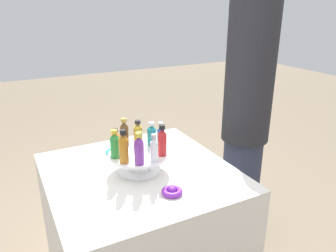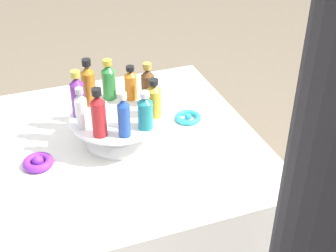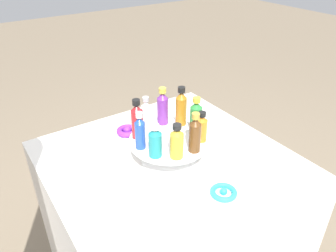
{
  "view_description": "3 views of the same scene",
  "coord_description": "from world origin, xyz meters",
  "px_view_note": "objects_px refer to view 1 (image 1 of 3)",
  "views": [
    {
      "loc": [
        1.23,
        -0.49,
        1.45
      ],
      "look_at": [
        -0.04,
        0.17,
        0.92
      ],
      "focal_mm": 35.0,
      "sensor_mm": 36.0,
      "label": 1
    },
    {
      "loc": [
        0.25,
        1.12,
        1.53
      ],
      "look_at": [
        -0.06,
        0.25,
        0.94
      ],
      "focal_mm": 50.0,
      "sensor_mm": 36.0,
      "label": 2
    },
    {
      "loc": [
        -0.77,
        0.52,
        1.43
      ],
      "look_at": [
        -0.0,
        0.01,
        0.89
      ],
      "focal_mm": 35.0,
      "sensor_mm": 36.0,
      "label": 3
    }
  ],
  "objects_px": {
    "bottle_orange": "(116,141)",
    "bottle_red": "(162,141)",
    "bottle_purple": "(139,150)",
    "bottle_gold": "(138,133)",
    "ribbon_bow_purple": "(172,191)",
    "bottle_brown": "(124,133)",
    "ribbon_bow_teal": "(114,151)",
    "bottle_clear": "(154,149)",
    "display_stand": "(139,160)",
    "bottle_teal": "(152,135)",
    "bottle_blue": "(161,137)",
    "person_figure": "(246,117)",
    "bottle_amber": "(124,148)",
    "bottle_green": "(115,145)"
  },
  "relations": [
    {
      "from": "ribbon_bow_purple",
      "to": "ribbon_bow_teal",
      "type": "relative_size",
      "value": 1.03
    },
    {
      "from": "bottle_orange",
      "to": "ribbon_bow_purple",
      "type": "xyz_separation_m",
      "value": [
        0.3,
        0.12,
        -0.13
      ]
    },
    {
      "from": "bottle_orange",
      "to": "bottle_red",
      "type": "distance_m",
      "value": 0.21
    },
    {
      "from": "bottle_brown",
      "to": "bottle_purple",
      "type": "xyz_separation_m",
      "value": [
        0.2,
        -0.01,
        0.0
      ]
    },
    {
      "from": "bottle_teal",
      "to": "bottle_gold",
      "type": "bearing_deg",
      "value": -129.34
    },
    {
      "from": "bottle_red",
      "to": "bottle_gold",
      "type": "relative_size",
      "value": 1.21
    },
    {
      "from": "bottle_amber",
      "to": "ribbon_bow_purple",
      "type": "bearing_deg",
      "value": 35.67
    },
    {
      "from": "bottle_blue",
      "to": "ribbon_bow_teal",
      "type": "height_order",
      "value": "bottle_blue"
    },
    {
      "from": "bottle_red",
      "to": "bottle_teal",
      "type": "xyz_separation_m",
      "value": [
        -0.12,
        0.01,
        -0.01
      ]
    },
    {
      "from": "bottle_clear",
      "to": "bottle_gold",
      "type": "xyz_separation_m",
      "value": [
        -0.2,
        0.01,
        -0.0
      ]
    },
    {
      "from": "bottle_clear",
      "to": "bottle_gold",
      "type": "bearing_deg",
      "value": 176.66
    },
    {
      "from": "bottle_amber",
      "to": "person_figure",
      "type": "height_order",
      "value": "person_figure"
    },
    {
      "from": "display_stand",
      "to": "bottle_gold",
      "type": "relative_size",
      "value": 2.35
    },
    {
      "from": "bottle_purple",
      "to": "ribbon_bow_purple",
      "type": "distance_m",
      "value": 0.21
    },
    {
      "from": "bottle_red",
      "to": "bottle_amber",
      "type": "bearing_deg",
      "value": -93.34
    },
    {
      "from": "bottle_green",
      "to": "bottle_gold",
      "type": "distance_m",
      "value": 0.17
    },
    {
      "from": "bottle_orange",
      "to": "bottle_blue",
      "type": "xyz_separation_m",
      "value": [
        0.07,
        0.19,
        0.01
      ]
    },
    {
      "from": "bottle_brown",
      "to": "ribbon_bow_teal",
      "type": "distance_m",
      "value": 0.2
    },
    {
      "from": "bottle_amber",
      "to": "bottle_clear",
      "type": "height_order",
      "value": "bottle_amber"
    },
    {
      "from": "bottle_brown",
      "to": "bottle_gold",
      "type": "relative_size",
      "value": 1.17
    },
    {
      "from": "bottle_green",
      "to": "display_stand",
      "type": "bearing_deg",
      "value": 86.66
    },
    {
      "from": "bottle_blue",
      "to": "bottle_green",
      "type": "bearing_deg",
      "value": -93.34
    },
    {
      "from": "bottle_clear",
      "to": "ribbon_bow_teal",
      "type": "bearing_deg",
      "value": -168.87
    },
    {
      "from": "display_stand",
      "to": "bottle_blue",
      "type": "xyz_separation_m",
      "value": [
        0.01,
        0.11,
        0.09
      ]
    },
    {
      "from": "bottle_brown",
      "to": "bottle_red",
      "type": "distance_m",
      "value": 0.2
    },
    {
      "from": "ribbon_bow_purple",
      "to": "person_figure",
      "type": "distance_m",
      "value": 0.85
    },
    {
      "from": "bottle_orange",
      "to": "bottle_amber",
      "type": "height_order",
      "value": "bottle_amber"
    },
    {
      "from": "bottle_green",
      "to": "bottle_blue",
      "type": "distance_m",
      "value": 0.21
    },
    {
      "from": "bottle_green",
      "to": "bottle_amber",
      "type": "xyz_separation_m",
      "value": [
        0.06,
        0.02,
        0.01
      ]
    },
    {
      "from": "bottle_amber",
      "to": "ribbon_bow_teal",
      "type": "distance_m",
      "value": 0.33
    },
    {
      "from": "bottle_purple",
      "to": "bottle_gold",
      "type": "distance_m",
      "value": 0.21
    },
    {
      "from": "bottle_teal",
      "to": "person_figure",
      "type": "relative_size",
      "value": 0.07
    },
    {
      "from": "bottle_purple",
      "to": "bottle_brown",
      "type": "bearing_deg",
      "value": 176.66
    },
    {
      "from": "display_stand",
      "to": "bottle_purple",
      "type": "height_order",
      "value": "bottle_purple"
    },
    {
      "from": "bottle_gold",
      "to": "ribbon_bow_teal",
      "type": "distance_m",
      "value": 0.21
    },
    {
      "from": "bottle_blue",
      "to": "bottle_teal",
      "type": "relative_size",
      "value": 1.16
    },
    {
      "from": "bottle_green",
      "to": "bottle_purple",
      "type": "distance_m",
      "value": 0.12
    },
    {
      "from": "bottle_blue",
      "to": "person_figure",
      "type": "xyz_separation_m",
      "value": [
        -0.2,
        0.66,
        -0.07
      ]
    },
    {
      "from": "bottle_teal",
      "to": "ribbon_bow_purple",
      "type": "bearing_deg",
      "value": -9.49
    },
    {
      "from": "display_stand",
      "to": "bottle_amber",
      "type": "height_order",
      "value": "bottle_amber"
    },
    {
      "from": "bottle_teal",
      "to": "person_figure",
      "type": "distance_m",
      "value": 0.69
    },
    {
      "from": "display_stand",
      "to": "bottle_green",
      "type": "bearing_deg",
      "value": -93.34
    },
    {
      "from": "display_stand",
      "to": "bottle_teal",
      "type": "xyz_separation_m",
      "value": [
        -0.06,
        0.09,
        0.09
      ]
    },
    {
      "from": "ribbon_bow_purple",
      "to": "bottle_brown",
      "type": "bearing_deg",
      "value": -168.87
    },
    {
      "from": "bottle_purple",
      "to": "bottle_blue",
      "type": "bearing_deg",
      "value": 122.66
    },
    {
      "from": "bottle_orange",
      "to": "person_figure",
      "type": "bearing_deg",
      "value": 98.19
    },
    {
      "from": "bottle_clear",
      "to": "ribbon_bow_teal",
      "type": "xyz_separation_m",
      "value": [
        -0.34,
        -0.07,
        -0.14
      ]
    },
    {
      "from": "bottle_brown",
      "to": "bottle_orange",
      "type": "distance_m",
      "value": 0.07
    },
    {
      "from": "bottle_red",
      "to": "bottle_blue",
      "type": "xyz_separation_m",
      "value": [
        -0.06,
        0.02,
        -0.01
      ]
    },
    {
      "from": "bottle_brown",
      "to": "bottle_purple",
      "type": "distance_m",
      "value": 0.2
    }
  ]
}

